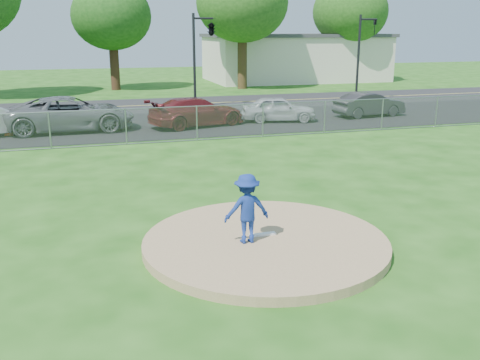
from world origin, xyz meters
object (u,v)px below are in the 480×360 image
at_px(commercial_building, 295,57).
at_px(tree_center, 111,5).
at_px(tree_far_right, 351,2).
at_px(parked_car_gray, 71,114).
at_px(pitcher, 247,209).
at_px(parked_car_darkred, 197,112).
at_px(traffic_signal_center, 210,30).
at_px(parked_car_charcoal, 369,104).
at_px(traffic_cone, 8,127).
at_px(parked_car_pearl, 279,109).
at_px(traffic_signal_right, 362,50).

height_order(commercial_building, tree_center, tree_center).
relative_size(tree_far_right, parked_car_gray, 1.84).
height_order(pitcher, parked_car_darkred, pitcher).
distance_m(traffic_signal_center, parked_car_gray, 10.87).
bearing_deg(parked_car_charcoal, tree_center, 27.83).
relative_size(traffic_signal_center, pitcher, 3.69).
bearing_deg(parked_car_gray, traffic_cone, 95.61).
bearing_deg(traffic_cone, parked_car_darkred, -0.27).
bearing_deg(commercial_building, traffic_signal_center, -126.94).
xyz_separation_m(pitcher, traffic_cone, (-6.54, 15.68, -0.56)).
bearing_deg(commercial_building, tree_center, -166.76).
height_order(parked_car_gray, parked_car_pearl, parked_car_gray).
distance_m(traffic_signal_center, traffic_cone, 13.36).
bearing_deg(tree_far_right, traffic_signal_center, -140.96).
relative_size(traffic_signal_center, parked_car_darkred, 1.15).
bearing_deg(commercial_building, parked_car_pearl, -113.91).
height_order(traffic_signal_right, parked_car_gray, traffic_signal_right).
height_order(commercial_building, traffic_cone, commercial_building).
bearing_deg(traffic_signal_right, tree_center, 141.78).
relative_size(commercial_building, parked_car_gray, 2.80).
bearing_deg(commercial_building, tree_far_right, -36.87).
xyz_separation_m(traffic_signal_center, traffic_cone, (-10.96, -6.38, -4.21)).
distance_m(tree_center, tree_far_right, 21.03).
bearing_deg(traffic_cone, pitcher, -67.36).
relative_size(traffic_cone, parked_car_pearl, 0.20).
relative_size(tree_center, parked_car_darkred, 2.02).
relative_size(commercial_building, traffic_cone, 21.11).
relative_size(traffic_cone, parked_car_gray, 0.13).
xyz_separation_m(pitcher, parked_car_charcoal, (12.02, 16.03, -0.29)).
bearing_deg(parked_car_darkred, commercial_building, -48.44).
relative_size(traffic_signal_right, pitcher, 3.69).
bearing_deg(parked_car_pearl, pitcher, 169.70).
bearing_deg(traffic_signal_center, traffic_signal_right, 0.00).
distance_m(pitcher, traffic_cone, 17.00).
relative_size(tree_center, parked_car_charcoal, 2.47).
bearing_deg(commercial_building, traffic_signal_right, -96.29).
bearing_deg(parked_car_pearl, traffic_signal_center, 31.69).
bearing_deg(tree_center, pitcher, -89.08).
bearing_deg(tree_center, traffic_cone, -108.05).
distance_m(tree_far_right, parked_car_gray, 31.44).
distance_m(commercial_building, tree_far_right, 7.00).
xyz_separation_m(tree_far_right, parked_car_darkred, (-18.25, -19.42, -6.34)).
height_order(traffic_signal_right, parked_car_pearl, traffic_signal_right).
distance_m(parked_car_darkred, parked_car_charcoal, 9.83).
height_order(tree_center, tree_far_right, tree_far_right).
bearing_deg(tree_center, traffic_signal_right, -38.22).
xyz_separation_m(traffic_cone, parked_car_darkred, (8.74, -0.04, 0.32)).
xyz_separation_m(commercial_building, traffic_signal_right, (-1.76, -16.00, 1.20)).
xyz_separation_m(traffic_signal_right, parked_car_pearl, (-8.08, -6.21, -2.70)).
bearing_deg(tree_far_right, parked_car_gray, -141.85).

